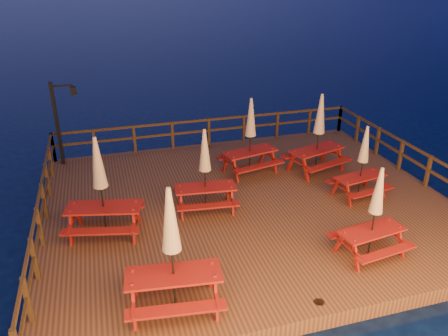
{
  "coord_description": "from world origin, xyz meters",
  "views": [
    {
      "loc": [
        -4.0,
        -11.01,
        6.95
      ],
      "look_at": [
        -0.61,
        0.6,
        1.33
      ],
      "focal_mm": 35.0,
      "sensor_mm": 36.0,
      "label": 1
    }
  ],
  "objects_px": {
    "picnic_table_1": "(319,132)",
    "picnic_table_0": "(205,169)",
    "picnic_table_2": "(101,186)",
    "lamp_post": "(61,116)"
  },
  "relations": [
    {
      "from": "picnic_table_0",
      "to": "picnic_table_1",
      "type": "xyz_separation_m",
      "value": [
        4.35,
        1.53,
        0.13
      ]
    },
    {
      "from": "lamp_post",
      "to": "picnic_table_0",
      "type": "relative_size",
      "value": 1.19
    },
    {
      "from": "lamp_post",
      "to": "picnic_table_2",
      "type": "distance_m",
      "value": 5.29
    },
    {
      "from": "picnic_table_2",
      "to": "picnic_table_1",
      "type": "bearing_deg",
      "value": 28.98
    },
    {
      "from": "lamp_post",
      "to": "picnic_table_0",
      "type": "xyz_separation_m",
      "value": [
        4.01,
        -4.66,
        -0.49
      ]
    },
    {
      "from": "lamp_post",
      "to": "picnic_table_0",
      "type": "height_order",
      "value": "lamp_post"
    },
    {
      "from": "picnic_table_1",
      "to": "picnic_table_0",
      "type": "bearing_deg",
      "value": -176.61
    },
    {
      "from": "picnic_table_0",
      "to": "picnic_table_2",
      "type": "distance_m",
      "value": 2.91
    },
    {
      "from": "picnic_table_1",
      "to": "picnic_table_2",
      "type": "height_order",
      "value": "picnic_table_2"
    },
    {
      "from": "picnic_table_2",
      "to": "picnic_table_0",
      "type": "bearing_deg",
      "value": 23.02
    }
  ]
}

